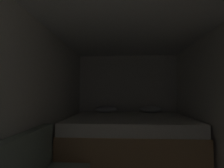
# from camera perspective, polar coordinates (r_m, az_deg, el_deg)

# --- Properties ---
(wall_back) EXTENTS (2.45, 0.05, 2.14)m
(wall_back) POSITION_cam_1_polar(r_m,az_deg,el_deg) (4.49, 4.87, -4.80)
(wall_back) COLOR silver
(wall_back) RESTS_ON ground
(wall_left) EXTENTS (0.05, 4.77, 2.14)m
(wall_left) POSITION_cam_1_polar(r_m,az_deg,el_deg) (2.35, -24.33, -6.35)
(wall_left) COLOR silver
(wall_left) RESTS_ON ground
(ceiling_slab) EXTENTS (2.45, 4.77, 0.05)m
(ceiling_slab) POSITION_cam_1_polar(r_m,az_deg,el_deg) (2.28, 6.38, 21.44)
(ceiling_slab) COLOR white
(ceiling_slab) RESTS_ON wall_left
(bed) EXTENTS (2.23, 1.80, 0.93)m
(bed) POSITION_cam_1_polar(r_m,az_deg,el_deg) (3.62, 5.31, -16.06)
(bed) COLOR tan
(bed) RESTS_ON ground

